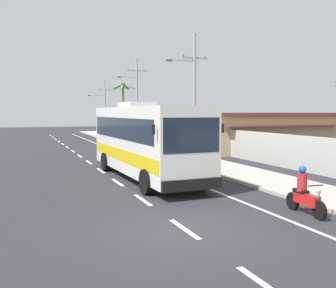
{
  "coord_description": "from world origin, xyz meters",
  "views": [
    {
      "loc": [
        -4.39,
        -10.21,
        3.35
      ],
      "look_at": [
        2.82,
        8.4,
        1.7
      ],
      "focal_mm": 41.77,
      "sensor_mm": 36.0,
      "label": 1
    }
  ],
  "objects_px": {
    "pedestrian_near_kerb": "(170,139)",
    "utility_pole_distant": "(104,105)",
    "roadside_building": "(254,131)",
    "coach_bus_foreground": "(145,139)",
    "motorcycle_beside_bus": "(304,195)",
    "utility_pole_far": "(136,97)",
    "palm_nearest": "(123,97)",
    "utility_pole_mid": "(193,91)"
  },
  "relations": [
    {
      "from": "utility_pole_distant",
      "to": "roadside_building",
      "type": "bearing_deg",
      "value": -78.23
    },
    {
      "from": "utility_pole_far",
      "to": "roadside_building",
      "type": "height_order",
      "value": "utility_pole_far"
    },
    {
      "from": "utility_pole_distant",
      "to": "motorcycle_beside_bus",
      "type": "bearing_deg",
      "value": -94.66
    },
    {
      "from": "motorcycle_beside_bus",
      "to": "utility_pole_distant",
      "type": "distance_m",
      "value": 51.04
    },
    {
      "from": "utility_pole_distant",
      "to": "pedestrian_near_kerb",
      "type": "bearing_deg",
      "value": -91.64
    },
    {
      "from": "coach_bus_foreground",
      "to": "palm_nearest",
      "type": "xyz_separation_m",
      "value": [
        6.12,
        27.5,
        3.1
      ]
    },
    {
      "from": "utility_pole_far",
      "to": "utility_pole_distant",
      "type": "relative_size",
      "value": 1.14
    },
    {
      "from": "utility_pole_far",
      "to": "utility_pole_distant",
      "type": "height_order",
      "value": "utility_pole_far"
    },
    {
      "from": "utility_pole_distant",
      "to": "roadside_building",
      "type": "xyz_separation_m",
      "value": [
        6.58,
        -31.57,
        -2.77
      ]
    },
    {
      "from": "pedestrian_near_kerb",
      "to": "utility_pole_far",
      "type": "xyz_separation_m",
      "value": [
        1.09,
        13.62,
        4.05
      ]
    },
    {
      "from": "utility_pole_mid",
      "to": "roadside_building",
      "type": "distance_m",
      "value": 7.81
    },
    {
      "from": "coach_bus_foreground",
      "to": "pedestrian_near_kerb",
      "type": "height_order",
      "value": "coach_bus_foreground"
    },
    {
      "from": "coach_bus_foreground",
      "to": "utility_pole_far",
      "type": "bearing_deg",
      "value": 74.39
    },
    {
      "from": "utility_pole_far",
      "to": "palm_nearest",
      "type": "distance_m",
      "value": 2.3
    },
    {
      "from": "utility_pole_mid",
      "to": "utility_pole_distant",
      "type": "bearing_deg",
      "value": 89.64
    },
    {
      "from": "utility_pole_mid",
      "to": "utility_pole_distant",
      "type": "xyz_separation_m",
      "value": [
        0.21,
        33.6,
        -0.51
      ]
    },
    {
      "from": "pedestrian_near_kerb",
      "to": "palm_nearest",
      "type": "distance_m",
      "value": 16.22
    },
    {
      "from": "motorcycle_beside_bus",
      "to": "utility_pole_mid",
      "type": "relative_size",
      "value": 0.21
    },
    {
      "from": "coach_bus_foreground",
      "to": "roadside_building",
      "type": "distance_m",
      "value": 17.17
    },
    {
      "from": "pedestrian_near_kerb",
      "to": "utility_pole_mid",
      "type": "height_order",
      "value": "utility_pole_mid"
    },
    {
      "from": "motorcycle_beside_bus",
      "to": "palm_nearest",
      "type": "xyz_separation_m",
      "value": [
        3.37,
        36.01,
        4.46
      ]
    },
    {
      "from": "coach_bus_foreground",
      "to": "pedestrian_near_kerb",
      "type": "xyz_separation_m",
      "value": [
        6.02,
        11.79,
        -0.98
      ]
    },
    {
      "from": "motorcycle_beside_bus",
      "to": "pedestrian_near_kerb",
      "type": "xyz_separation_m",
      "value": [
        3.27,
        20.31,
        0.38
      ]
    },
    {
      "from": "pedestrian_near_kerb",
      "to": "utility_pole_distant",
      "type": "relative_size",
      "value": 0.2
    },
    {
      "from": "motorcycle_beside_bus",
      "to": "utility_pole_far",
      "type": "bearing_deg",
      "value": 82.69
    },
    {
      "from": "palm_nearest",
      "to": "roadside_building",
      "type": "bearing_deg",
      "value": -66.44
    },
    {
      "from": "pedestrian_near_kerb",
      "to": "utility_pole_distant",
      "type": "height_order",
      "value": "utility_pole_distant"
    },
    {
      "from": "motorcycle_beside_bus",
      "to": "roadside_building",
      "type": "distance_m",
      "value": 21.97
    },
    {
      "from": "roadside_building",
      "to": "coach_bus_foreground",
      "type": "bearing_deg",
      "value": -141.66
    },
    {
      "from": "motorcycle_beside_bus",
      "to": "utility_pole_far",
      "type": "distance_m",
      "value": 34.5
    },
    {
      "from": "utility_pole_distant",
      "to": "palm_nearest",
      "type": "xyz_separation_m",
      "value": [
        -0.77,
        -14.72,
        0.7
      ]
    },
    {
      "from": "pedestrian_near_kerb",
      "to": "utility_pole_distant",
      "type": "bearing_deg",
      "value": -112.2
    },
    {
      "from": "pedestrian_near_kerb",
      "to": "roadside_building",
      "type": "distance_m",
      "value": 7.56
    },
    {
      "from": "utility_pole_mid",
      "to": "coach_bus_foreground",
      "type": "bearing_deg",
      "value": -127.75
    },
    {
      "from": "utility_pole_mid",
      "to": "palm_nearest",
      "type": "height_order",
      "value": "utility_pole_mid"
    },
    {
      "from": "coach_bus_foreground",
      "to": "motorcycle_beside_bus",
      "type": "distance_m",
      "value": 9.05
    },
    {
      "from": "coach_bus_foreground",
      "to": "utility_pole_far",
      "type": "height_order",
      "value": "utility_pole_far"
    },
    {
      "from": "utility_pole_far",
      "to": "palm_nearest",
      "type": "bearing_deg",
      "value": 115.42
    },
    {
      "from": "coach_bus_foreground",
      "to": "motorcycle_beside_bus",
      "type": "relative_size",
      "value": 5.49
    },
    {
      "from": "motorcycle_beside_bus",
      "to": "utility_pole_mid",
      "type": "bearing_deg",
      "value": 77.1
    },
    {
      "from": "utility_pole_distant",
      "to": "palm_nearest",
      "type": "bearing_deg",
      "value": -92.99
    },
    {
      "from": "coach_bus_foreground",
      "to": "palm_nearest",
      "type": "height_order",
      "value": "palm_nearest"
    }
  ]
}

